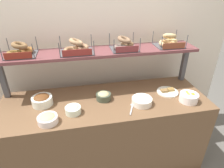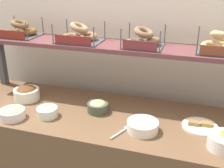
% 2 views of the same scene
% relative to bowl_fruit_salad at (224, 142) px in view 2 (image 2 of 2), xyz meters
% --- Properties ---
extents(back_wall, '(3.26, 0.06, 2.40)m').
position_rel_bowl_fruit_salad_xyz_m(back_wall, '(-0.80, 0.72, 0.31)').
color(back_wall, silver).
rests_on(back_wall, ground_plane).
extents(deli_counter, '(2.06, 0.70, 0.85)m').
position_rel_bowl_fruit_salad_xyz_m(deli_counter, '(-0.80, 0.17, -0.47)').
color(deli_counter, brown).
rests_on(deli_counter, ground_plane).
extents(shelf_riser_left, '(0.05, 0.05, 0.40)m').
position_rel_bowl_fruit_salad_xyz_m(shelf_riser_left, '(-1.77, 0.44, 0.16)').
color(shelf_riser_left, '#4C4C51').
rests_on(shelf_riser_left, deli_counter).
extents(upper_shelf, '(2.02, 0.32, 0.03)m').
position_rel_bowl_fruit_salad_xyz_m(upper_shelf, '(-0.80, 0.44, 0.37)').
color(upper_shelf, brown).
rests_on(upper_shelf, shelf_riser_left).
extents(bowl_fruit_salad, '(0.18, 0.18, 0.09)m').
position_rel_bowl_fruit_salad_xyz_m(bowl_fruit_salad, '(0.00, 0.00, 0.00)').
color(bowl_fruit_salad, white).
rests_on(bowl_fruit_salad, deli_counter).
extents(bowl_cream_cheese, '(0.19, 0.19, 0.08)m').
position_rel_bowl_fruit_salad_xyz_m(bowl_cream_cheese, '(-0.47, 0.04, -0.00)').
color(bowl_cream_cheese, white).
rests_on(bowl_cream_cheese, deli_counter).
extents(bowl_scallion_spread, '(0.14, 0.14, 0.08)m').
position_rel_bowl_fruit_salad_xyz_m(bowl_scallion_spread, '(-1.12, 0.03, -0.00)').
color(bowl_scallion_spread, white).
rests_on(bowl_scallion_spread, deli_counter).
extents(bowl_chocolate_spread, '(0.19, 0.19, 0.10)m').
position_rel_bowl_fruit_salad_xyz_m(bowl_chocolate_spread, '(-1.41, 0.22, 0.01)').
color(bowl_chocolate_spread, white).
rests_on(bowl_chocolate_spread, deli_counter).
extents(bowl_hummus, '(0.15, 0.15, 0.08)m').
position_rel_bowl_fruit_salad_xyz_m(bowl_hummus, '(-0.82, 0.20, -0.00)').
color(bowl_hummus, '#444F3E').
rests_on(bowl_hummus, deli_counter).
extents(bowl_egg_salad, '(0.17, 0.17, 0.08)m').
position_rel_bowl_fruit_salad_xyz_m(bowl_egg_salad, '(-1.33, -0.06, -0.01)').
color(bowl_egg_salad, white).
rests_on(bowl_egg_salad, deli_counter).
extents(serving_plate_white, '(0.22, 0.22, 0.04)m').
position_rel_bowl_fruit_salad_xyz_m(serving_plate_white, '(-0.13, 0.19, -0.03)').
color(serving_plate_white, white).
rests_on(serving_plate_white, deli_counter).
extents(serving_spoon_near_plate, '(0.09, 0.16, 0.01)m').
position_rel_bowl_fruit_salad_xyz_m(serving_spoon_near_plate, '(-0.58, 0.00, -0.04)').
color(serving_spoon_near_plate, '#B7B7BC').
rests_on(serving_spoon_near_plate, deli_counter).
extents(bagel_basket_cinnamon_raisin, '(0.28, 0.25, 0.14)m').
position_rel_bowl_fruit_salad_xyz_m(bagel_basket_cinnamon_raisin, '(-1.55, 0.44, 0.43)').
color(bagel_basket_cinnamon_raisin, '#4C4C51').
rests_on(bagel_basket_cinnamon_raisin, upper_shelf).
extents(bagel_basket_everything, '(0.32, 0.25, 0.15)m').
position_rel_bowl_fruit_salad_xyz_m(bagel_basket_everything, '(-1.04, 0.42, 0.43)').
color(bagel_basket_everything, '#4C4C51').
rests_on(bagel_basket_everything, upper_shelf).
extents(bagel_basket_poppy, '(0.27, 0.26, 0.14)m').
position_rel_bowl_fruit_salad_xyz_m(bagel_basket_poppy, '(-0.56, 0.42, 0.43)').
color(bagel_basket_poppy, '#4C4C51').
rests_on(bagel_basket_poppy, upper_shelf).
extents(bagel_basket_plain, '(0.28, 0.25, 0.15)m').
position_rel_bowl_fruit_salad_xyz_m(bagel_basket_plain, '(-0.07, 0.43, 0.44)').
color(bagel_basket_plain, '#4C4C51').
rests_on(bagel_basket_plain, upper_shelf).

